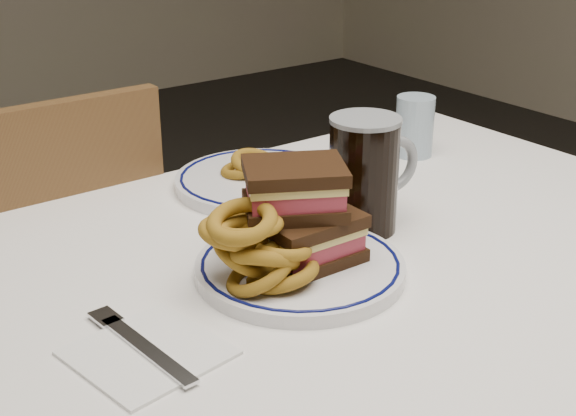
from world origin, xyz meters
TOP-DOWN VIEW (x-y plane):
  - dining_table at (0.00, 0.00)m, footprint 1.27×0.87m
  - chair_far at (-0.22, 0.56)m, footprint 0.42×0.42m
  - main_plate at (-0.04, 0.00)m, footprint 0.27×0.27m
  - reuben_sandwich at (-0.04, 0.01)m, footprint 0.16×0.15m
  - onion_rings_main at (-0.12, -0.01)m, footprint 0.14×0.14m
  - ketchup_ramekin at (-0.08, 0.08)m, footprint 0.06×0.06m
  - beer_mug at (0.12, 0.06)m, footprint 0.15×0.10m
  - water_glass at (0.40, 0.25)m, footprint 0.07×0.07m
  - far_plate at (0.09, 0.28)m, footprint 0.28×0.28m
  - onion_rings_far at (0.08, 0.30)m, footprint 0.10×0.10m
  - napkin_fork at (-0.29, -0.04)m, footprint 0.17×0.19m

SIDE VIEW (x-z plane):
  - chair_far at x=-0.22m, z-range 0.04..0.94m
  - dining_table at x=0.00m, z-range 0.27..1.02m
  - napkin_fork at x=-0.29m, z-range 0.75..0.76m
  - main_plate at x=-0.04m, z-range 0.75..0.77m
  - far_plate at x=0.09m, z-range 0.75..0.77m
  - onion_rings_far at x=0.08m, z-range 0.76..0.81m
  - ketchup_ramekin at x=-0.08m, z-range 0.77..0.80m
  - water_glass at x=0.40m, z-range 0.75..0.86m
  - onion_rings_main at x=-0.12m, z-range 0.75..0.87m
  - reuben_sandwich at x=-0.04m, z-range 0.77..0.90m
  - beer_mug at x=0.12m, z-range 0.75..0.92m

